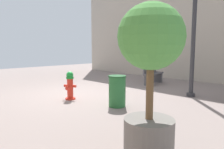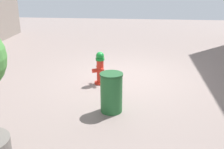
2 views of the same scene
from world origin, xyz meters
The scene contains 6 objects.
ground_plane centered at (0.00, 0.00, 0.00)m, with size 23.40×23.40×0.00m, color gray.
fire_hydrant centered at (0.69, 0.58, 0.45)m, with size 0.39×0.40×0.90m.
bench_near centered at (-3.67, 0.73, 0.48)m, with size 1.49×0.74×0.95m.
planter_tree centered at (1.85, 4.45, 1.38)m, with size 0.97×0.97×2.28m.
street_lamp centered at (-2.46, 3.12, 2.78)m, with size 0.36×0.36×4.54m.
trash_bin centered at (0.21, 2.21, 0.44)m, with size 0.50×0.50×0.88m.
Camera 1 is at (4.39, 6.21, 1.63)m, focal length 33.72 mm.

